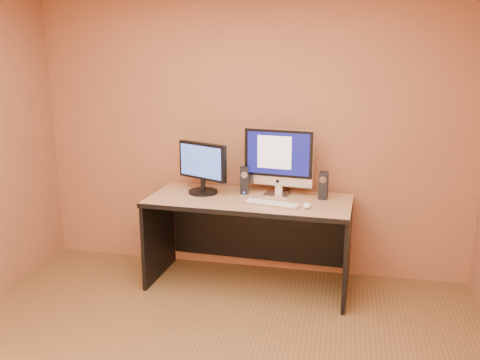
% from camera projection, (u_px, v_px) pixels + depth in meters
% --- Properties ---
extents(walls, '(4.00, 4.00, 2.60)m').
position_uv_depth(walls, '(182.00, 190.00, 2.74)').
color(walls, '#925A3A').
rests_on(walls, ground).
extents(desk, '(1.76, 0.83, 0.80)m').
position_uv_depth(desk, '(249.00, 243.00, 4.45)').
color(desk, '#A77753').
rests_on(desk, ground).
extents(imac, '(0.64, 0.30, 0.60)m').
position_uv_depth(imac, '(278.00, 162.00, 4.40)').
color(imac, silver).
rests_on(imac, desk).
extents(second_monitor, '(0.58, 0.46, 0.45)m').
position_uv_depth(second_monitor, '(203.00, 168.00, 4.47)').
color(second_monitor, black).
rests_on(second_monitor, desk).
extents(speaker_left, '(0.08, 0.09, 0.24)m').
position_uv_depth(speaker_left, '(244.00, 180.00, 4.49)').
color(speaker_left, black).
rests_on(speaker_left, desk).
extents(speaker_right, '(0.08, 0.09, 0.24)m').
position_uv_depth(speaker_right, '(323.00, 185.00, 4.32)').
color(speaker_right, black).
rests_on(speaker_right, desk).
extents(keyboard, '(0.48, 0.22, 0.02)m').
position_uv_depth(keyboard, '(272.00, 203.00, 4.18)').
color(keyboard, '#B0AFB4').
rests_on(keyboard, desk).
extents(mouse, '(0.07, 0.11, 0.04)m').
position_uv_depth(mouse, '(307.00, 206.00, 4.09)').
color(mouse, white).
rests_on(mouse, desk).
extents(cable_a, '(0.07, 0.23, 0.01)m').
position_uv_depth(cable_a, '(288.00, 191.00, 4.59)').
color(cable_a, black).
rests_on(cable_a, desk).
extents(cable_b, '(0.11, 0.17, 0.01)m').
position_uv_depth(cable_b, '(284.00, 191.00, 4.58)').
color(cable_b, black).
rests_on(cable_b, desk).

